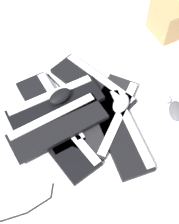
% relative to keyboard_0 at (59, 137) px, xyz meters
% --- Properties ---
extents(ground_plane, '(3.20, 3.20, 0.00)m').
position_rel_keyboard_0_xyz_m(ground_plane, '(-0.21, -0.03, -0.01)').
color(ground_plane, silver).
extents(keyboard_0, '(0.25, 0.46, 0.03)m').
position_rel_keyboard_0_xyz_m(keyboard_0, '(0.00, 0.00, 0.00)').
color(keyboard_0, black).
rests_on(keyboard_0, ground).
extents(keyboard_1, '(0.36, 0.45, 0.03)m').
position_rel_keyboard_0_xyz_m(keyboard_1, '(-0.19, 0.20, 0.00)').
color(keyboard_1, black).
rests_on(keyboard_1, ground).
extents(keyboard_2, '(0.46, 0.25, 0.03)m').
position_rel_keyboard_0_xyz_m(keyboard_2, '(-0.23, 0.10, 0.00)').
color(keyboard_2, black).
rests_on(keyboard_2, ground).
extents(keyboard_3, '(0.19, 0.45, 0.03)m').
position_rel_keyboard_0_xyz_m(keyboard_3, '(-0.32, -0.06, 0.00)').
color(keyboard_3, black).
rests_on(keyboard_3, ground).
extents(keyboard_4, '(0.30, 0.46, 0.03)m').
position_rel_keyboard_0_xyz_m(keyboard_4, '(-0.08, -0.13, 0.00)').
color(keyboard_4, black).
rests_on(keyboard_4, ground).
extents(keyboard_5, '(0.46, 0.31, 0.03)m').
position_rel_keyboard_0_xyz_m(keyboard_5, '(-0.10, -0.11, 0.03)').
color(keyboard_5, black).
rests_on(keyboard_5, keyboard_4).
extents(keyboard_6, '(0.46, 0.30, 0.03)m').
position_rel_keyboard_0_xyz_m(keyboard_6, '(-0.03, -0.03, 0.03)').
color(keyboard_6, black).
rests_on(keyboard_6, keyboard_0).
extents(mouse_0, '(0.12, 0.08, 0.04)m').
position_rel_keyboard_0_xyz_m(mouse_0, '(-0.14, -0.11, 0.07)').
color(mouse_0, black).
rests_on(mouse_0, keyboard_5).
extents(mouse_1, '(0.09, 0.12, 0.04)m').
position_rel_keyboard_0_xyz_m(mouse_1, '(-0.46, 0.24, 0.01)').
color(mouse_1, '#B7B7BC').
rests_on(mouse_1, ground).
extents(mouse_2, '(0.13, 0.12, 0.04)m').
position_rel_keyboard_0_xyz_m(mouse_2, '(-0.44, 0.34, 0.01)').
color(mouse_2, '#4C4C51').
rests_on(mouse_2, ground).
extents(mouse_3, '(0.12, 0.09, 0.04)m').
position_rel_keyboard_0_xyz_m(mouse_3, '(-0.30, 0.12, 0.04)').
color(mouse_3, '#B7B7BC').
rests_on(mouse_3, keyboard_2).
extents(cable_1, '(0.20, 0.52, 0.01)m').
position_rel_keyboard_0_xyz_m(cable_1, '(-0.24, -0.01, -0.01)').
color(cable_1, black).
rests_on(cable_1, ground).
extents(cardboard_box, '(0.27, 0.26, 0.18)m').
position_rel_keyboard_0_xyz_m(cardboard_box, '(-0.91, 0.04, 0.08)').
color(cardboard_box, '#9E774C').
rests_on(cardboard_box, ground).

